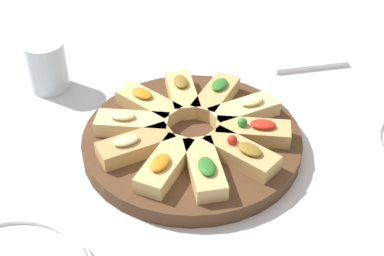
{
  "coord_description": "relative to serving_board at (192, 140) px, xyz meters",
  "views": [
    {
      "loc": [
        0.24,
        0.61,
        0.55
      ],
      "look_at": [
        0.0,
        0.0,
        0.04
      ],
      "focal_mm": 50.0,
      "sensor_mm": 36.0,
      "label": 1
    }
  ],
  "objects": [
    {
      "name": "ground_plane",
      "position": [
        0.0,
        0.0,
        -0.01
      ],
      "size": [
        3.0,
        3.0,
        0.0
      ],
      "primitive_type": "plane",
      "color": "silver"
    },
    {
      "name": "serving_board",
      "position": [
        0.0,
        0.0,
        0.0
      ],
      "size": [
        0.34,
        0.34,
        0.03
      ],
      "primitive_type": "cylinder",
      "color": "#51331E",
      "rests_on": "ground_plane"
    },
    {
      "name": "focaccia_slice_0",
      "position": [
        0.04,
        -0.08,
        0.03
      ],
      "size": [
        0.09,
        0.12,
        0.03
      ],
      "color": "#DBB775",
      "rests_on": "serving_board"
    },
    {
      "name": "focaccia_slice_1",
      "position": [
        0.08,
        -0.04,
        0.03
      ],
      "size": [
        0.12,
        0.09,
        0.03
      ],
      "color": "#E5C689",
      "rests_on": "serving_board"
    },
    {
      "name": "focaccia_slice_2",
      "position": [
        0.09,
        0.01,
        0.03
      ],
      "size": [
        0.12,
        0.05,
        0.03
      ],
      "color": "tan",
      "rests_on": "serving_board"
    },
    {
      "name": "focaccia_slice_3",
      "position": [
        0.07,
        0.07,
        0.03
      ],
      "size": [
        0.11,
        0.11,
        0.03
      ],
      "color": "#DBB775",
      "rests_on": "serving_board"
    },
    {
      "name": "focaccia_slice_4",
      "position": [
        0.02,
        0.09,
        0.03
      ],
      "size": [
        0.06,
        0.12,
        0.03
      ],
      "color": "#DBB775",
      "rests_on": "serving_board"
    },
    {
      "name": "focaccia_slice_5",
      "position": [
        -0.04,
        0.08,
        0.03
      ],
      "size": [
        0.09,
        0.12,
        0.04
      ],
      "color": "tan",
      "rests_on": "serving_board"
    },
    {
      "name": "focaccia_slice_6",
      "position": [
        -0.08,
        0.04,
        0.03
      ],
      "size": [
        0.12,
        0.09,
        0.04
      ],
      "color": "tan",
      "rests_on": "serving_board"
    },
    {
      "name": "focaccia_slice_7",
      "position": [
        -0.09,
        -0.01,
        0.03
      ],
      "size": [
        0.12,
        0.05,
        0.03
      ],
      "color": "#E5C689",
      "rests_on": "serving_board"
    },
    {
      "name": "focaccia_slice_8",
      "position": [
        -0.07,
        -0.06,
        0.03
      ],
      "size": [
        0.11,
        0.11,
        0.03
      ],
      "color": "tan",
      "rests_on": "serving_board"
    },
    {
      "name": "focaccia_slice_9",
      "position": [
        -0.02,
        -0.09,
        0.03
      ],
      "size": [
        0.07,
        0.12,
        0.03
      ],
      "color": "#DBB775",
      "rests_on": "serving_board"
    },
    {
      "name": "water_glass",
      "position": [
        0.18,
        -0.25,
        0.03
      ],
      "size": [
        0.07,
        0.07,
        0.09
      ],
      "primitive_type": "cylinder",
      "color": "silver",
      "rests_on": "ground_plane"
    },
    {
      "name": "napkin_stack",
      "position": [
        -0.31,
        -0.19,
        -0.01
      ],
      "size": [
        0.17,
        0.15,
        0.01
      ],
      "primitive_type": "cube",
      "rotation": [
        0.0,
        0.0,
        -0.18
      ],
      "color": "white",
      "rests_on": "ground_plane"
    }
  ]
}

